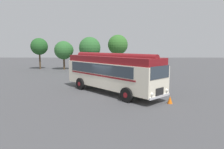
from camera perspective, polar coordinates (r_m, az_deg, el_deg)
The scene contains 9 objects.
ground_plane at distance 17.00m, azimuth -1.57°, elevation -5.73°, with size 120.00×120.00×0.00m, color #474749.
vintage_bus at distance 17.40m, azimuth 0.00°, elevation 0.94°, with size 8.62×9.08×3.49m.
car_near_left at distance 28.20m, azimuth -4.50°, elevation 1.43°, with size 2.29×4.36×1.66m.
car_mid_left at distance 27.78m, azimuth 0.71°, elevation 1.35°, with size 2.41×4.40×1.66m.
tree_far_left at distance 38.80m, azimuth -19.76°, elevation 7.60°, with size 3.04×3.04×5.62m.
tree_left_of_centre at distance 36.74m, azimuth -13.18°, elevation 6.78°, with size 3.36×3.27×5.06m.
tree_centre at distance 35.47m, azimuth -6.24°, elevation 7.61°, with size 3.75×3.75×5.75m.
tree_right_of_centre at distance 36.32m, azimuth 1.99°, elevation 8.48°, with size 3.59×3.59×6.19m.
traffic_cone at distance 14.87m, azimuth 16.46°, elevation -6.94°, with size 0.36×0.36×0.55m, color orange.
Camera 1 is at (0.53, -16.51, 3.99)m, focal length 32.00 mm.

